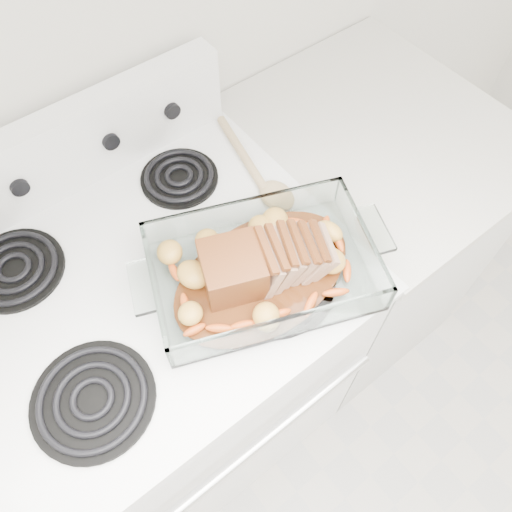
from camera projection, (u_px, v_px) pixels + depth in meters
electric_range at (175, 358)px, 1.35m from camera, size 0.78×0.70×1.12m
counter_right at (352, 237)px, 1.58m from camera, size 0.58×0.68×0.93m
baking_dish at (262, 271)px, 0.94m from camera, size 0.40×0.27×0.08m
pork_roast at (256, 267)px, 0.91m from camera, size 0.25×0.11×0.09m
roast_vegetables at (251, 259)px, 0.95m from camera, size 0.32×0.17×0.04m
wooden_spoon at (261, 176)px, 1.09m from camera, size 0.08×0.30×0.02m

